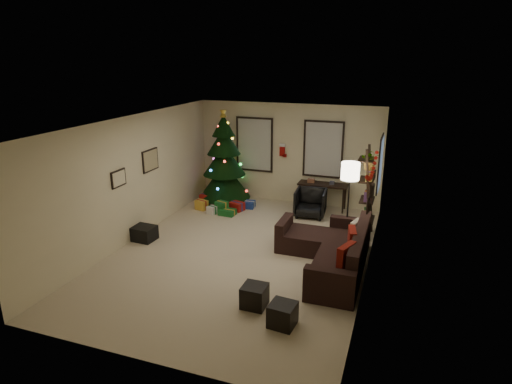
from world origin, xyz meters
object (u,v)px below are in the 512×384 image
desk_chair (310,203)px  bookshelf (368,194)px  christmas_tree (224,163)px  desk (323,187)px  sofa (333,252)px

desk_chair → bookshelf: (1.45, -0.80, 0.63)m
christmas_tree → desk: 2.73m
sofa → christmas_tree: bearing=140.7°
sofa → desk_chair: sofa is taller
desk → bookshelf: size_ratio=0.63×
bookshelf → christmas_tree: bearing=163.5°
desk → bookshelf: bearing=-49.0°
desk → bookshelf: (1.26, -1.45, 0.37)m
desk → sofa: bearing=-75.4°
christmas_tree → sofa: bearing=-39.3°
christmas_tree → sofa: (3.49, -2.85, -0.81)m
christmas_tree → sofa: size_ratio=0.99×
sofa → desk: size_ratio=2.06×
christmas_tree → bookshelf: bearing=-16.5°
desk_chair → bookshelf: bookshelf is taller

